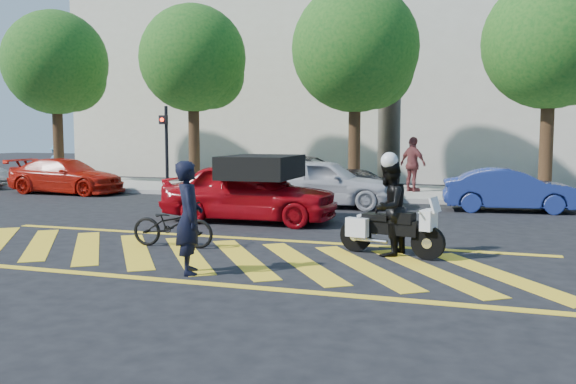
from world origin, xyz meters
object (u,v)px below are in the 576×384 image
(parked_right, at_px, (510,190))
(parked_mid_right, at_px, (324,182))
(bicycle, at_px, (173,225))
(police_motorcycle, at_px, (389,229))
(parked_mid_left, at_px, (309,178))
(red_convertible, at_px, (250,192))
(officer_moto, at_px, (389,208))
(parked_left, at_px, (66,176))
(officer_bike, at_px, (189,218))

(parked_right, bearing_deg, parked_mid_right, 89.90)
(bicycle, height_order, parked_right, parked_right)
(police_motorcycle, bearing_deg, parked_mid_left, 130.66)
(red_convertible, bearing_deg, officer_moto, -129.27)
(bicycle, relative_size, parked_mid_left, 0.32)
(officer_moto, xyz_separation_m, parked_mid_left, (-3.85, 8.13, -0.14))
(red_convertible, distance_m, parked_mid_left, 4.99)
(parked_mid_right, bearing_deg, parked_right, -86.45)
(officer_moto, xyz_separation_m, parked_left, (-13.05, 7.68, -0.23))
(police_motorcycle, distance_m, parked_mid_right, 7.37)
(police_motorcycle, bearing_deg, bicycle, -157.82)
(parked_left, bearing_deg, red_convertible, -115.70)
(officer_bike, bearing_deg, police_motorcycle, -77.42)
(parked_mid_right, distance_m, parked_right, 5.38)
(officer_bike, xyz_separation_m, parked_mid_left, (-1.05, 10.57, -0.16))
(police_motorcycle, xyz_separation_m, parked_mid_right, (-3.01, 6.73, 0.25))
(officer_bike, height_order, police_motorcycle, officer_bike)
(red_convertible, bearing_deg, bicycle, 176.27)
(police_motorcycle, bearing_deg, parked_left, 164.79)
(parked_mid_left, xyz_separation_m, parked_mid_right, (0.85, -1.40, -0.00))
(parked_left, bearing_deg, bicycle, -131.77)
(parked_left, distance_m, parked_right, 15.40)
(police_motorcycle, xyz_separation_m, red_convertible, (-3.99, 3.14, 0.27))
(officer_moto, bearing_deg, parked_right, 177.45)
(police_motorcycle, distance_m, parked_mid_left, 9.00)
(parked_left, height_order, parked_mid_right, parked_mid_right)
(bicycle, bearing_deg, officer_moto, -86.16)
(parked_right, bearing_deg, officer_bike, 145.72)
(bicycle, bearing_deg, red_convertible, -5.83)
(officer_bike, xyz_separation_m, parked_right, (5.15, 9.77, -0.29))
(red_convertible, xyz_separation_m, parked_left, (-9.07, 4.53, -0.11))
(officer_bike, bearing_deg, parked_mid_right, -27.18)
(parked_right, bearing_deg, parked_left, 82.20)
(red_convertible, height_order, parked_left, red_convertible)
(parked_mid_left, bearing_deg, parked_right, -101.43)
(bicycle, distance_m, parked_mid_left, 8.65)
(parked_right, bearing_deg, parked_mid_left, 76.15)
(parked_right, bearing_deg, bicycle, 133.78)
(red_convertible, bearing_deg, parked_left, 62.52)
(parked_left, height_order, parked_mid_left, parked_mid_left)
(police_motorcycle, height_order, parked_left, parked_left)
(police_motorcycle, bearing_deg, parked_mid_right, 129.36)
(police_motorcycle, distance_m, officer_moto, 0.39)
(police_motorcycle, height_order, parked_right, parked_right)
(parked_left, xyz_separation_m, parked_mid_left, (9.20, 0.45, 0.10))
(officer_bike, height_order, officer_moto, officer_bike)
(bicycle, bearing_deg, officer_bike, -147.90)
(parked_left, bearing_deg, parked_mid_right, -94.53)
(parked_mid_right, bearing_deg, officer_moto, -158.86)
(police_motorcycle, bearing_deg, parked_right, 87.54)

